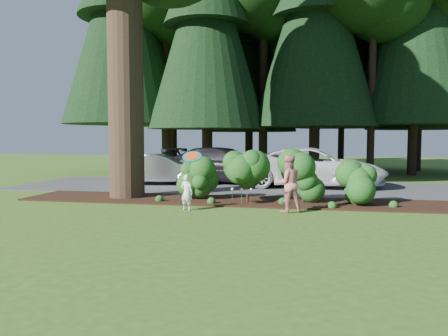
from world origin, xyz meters
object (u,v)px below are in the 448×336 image
(frisbee, at_px, (192,156))
(car_white_suv, at_px, (314,167))
(child, at_px, (187,192))
(car_dark_suv, at_px, (224,165))
(car_silver_wagon, at_px, (161,169))
(adult, at_px, (288,184))

(frisbee, bearing_deg, car_white_suv, 62.83)
(child, height_order, frisbee, frisbee)
(child, bearing_deg, car_dark_suv, -71.64)
(car_dark_suv, xyz_separation_m, child, (0.46, -7.81, -0.33))
(car_white_suv, xyz_separation_m, frisbee, (-3.53, -6.88, 0.73))
(car_silver_wagon, height_order, adult, adult)
(child, relative_size, adult, 0.64)
(child, bearing_deg, adult, -160.67)
(car_dark_suv, height_order, frisbee, frisbee)
(car_dark_suv, distance_m, frisbee, 7.94)
(car_dark_suv, bearing_deg, adult, -143.64)
(child, bearing_deg, car_silver_wagon, -49.41)
(adult, xyz_separation_m, frisbee, (-2.77, -0.29, 0.77))
(car_white_suv, bearing_deg, child, 151.57)
(car_white_suv, bearing_deg, adult, 173.59)
(adult, bearing_deg, child, -19.50)
(car_white_suv, distance_m, car_dark_suv, 4.29)
(car_silver_wagon, height_order, frisbee, frisbee)
(car_silver_wagon, distance_m, car_dark_suv, 2.96)
(adult, relative_size, frisbee, 2.95)
(car_silver_wagon, height_order, car_white_suv, car_white_suv)
(car_white_suv, relative_size, child, 5.70)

